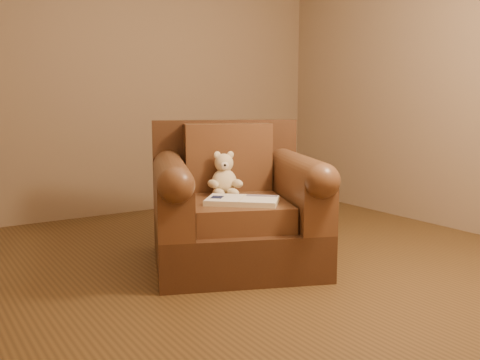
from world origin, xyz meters
TOP-DOWN VIEW (x-y plane):
  - floor at (0.00, 0.00)m, footprint 4.00×4.00m
  - room at (0.00, 0.00)m, footprint 4.02×4.02m
  - armchair at (-0.18, -0.02)m, footprint 1.42×1.39m
  - teddy_bear at (-0.20, 0.08)m, footprint 0.23×0.27m
  - guidebook at (-0.27, -0.25)m, footprint 0.53×0.52m
  - side_table at (1.02, 0.64)m, footprint 0.37×0.37m

SIDE VIEW (x-z plane):
  - floor at x=0.00m, z-range 0.00..0.00m
  - side_table at x=1.02m, z-range 0.02..0.54m
  - armchair at x=-0.18m, z-range -0.11..0.88m
  - guidebook at x=-0.27m, z-range 0.48..0.51m
  - teddy_bear at x=-0.20m, z-range 0.44..0.75m
  - room at x=0.00m, z-range 0.36..3.07m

